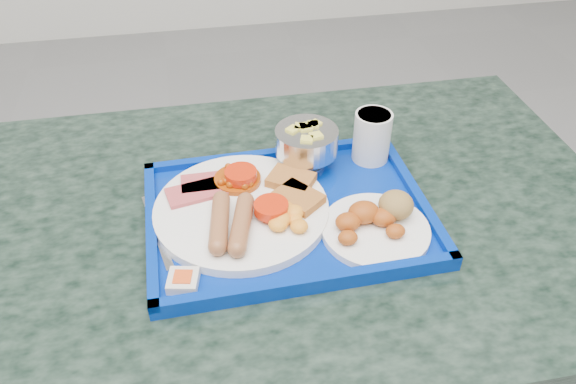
# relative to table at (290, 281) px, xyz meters

# --- Properties ---
(table) EXTENTS (1.09, 0.73, 0.68)m
(table) POSITION_rel_table_xyz_m (0.00, 0.00, 0.00)
(table) COLOR slate
(table) RESTS_ON floor
(tray) EXTENTS (0.44, 0.33, 0.03)m
(tray) POSITION_rel_table_xyz_m (-0.01, -0.02, 0.18)
(tray) COLOR #032896
(tray) RESTS_ON table
(main_plate) EXTENTS (0.27, 0.27, 0.04)m
(main_plate) POSITION_rel_table_xyz_m (-0.07, -0.01, 0.20)
(main_plate) COLOR white
(main_plate) RESTS_ON tray
(bread_plate) EXTENTS (0.16, 0.16, 0.05)m
(bread_plate) POSITION_rel_table_xyz_m (0.11, -0.09, 0.21)
(bread_plate) COLOR white
(bread_plate) RESTS_ON tray
(fruit_bowl) EXTENTS (0.11, 0.11, 0.07)m
(fruit_bowl) POSITION_rel_table_xyz_m (0.05, 0.09, 0.24)
(fruit_bowl) COLOR silver
(fruit_bowl) RESTS_ON tray
(juice_cup) EXTENTS (0.06, 0.06, 0.09)m
(juice_cup) POSITION_rel_table_xyz_m (0.16, 0.09, 0.24)
(juice_cup) COLOR white
(juice_cup) RESTS_ON tray
(spoon) EXTENTS (0.08, 0.17, 0.01)m
(spoon) POSITION_rel_table_xyz_m (-0.17, 0.03, 0.19)
(spoon) COLOR silver
(spoon) RESTS_ON tray
(knife) EXTENTS (0.05, 0.17, 0.00)m
(knife) POSITION_rel_table_xyz_m (-0.21, -0.03, 0.19)
(knife) COLOR silver
(knife) RESTS_ON tray
(jam_packet) EXTENTS (0.05, 0.05, 0.02)m
(jam_packet) POSITION_rel_table_xyz_m (-0.18, -0.14, 0.20)
(jam_packet) COLOR silver
(jam_packet) RESTS_ON tray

